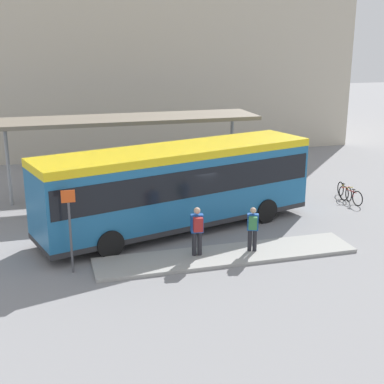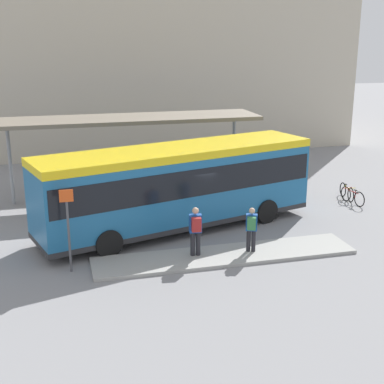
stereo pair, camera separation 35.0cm
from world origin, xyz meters
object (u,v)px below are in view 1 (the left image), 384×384
pedestrian_companion (197,228)px  bicycle_red (350,195)px  bicycle_yellow (345,191)px  city_bus (178,182)px  platform_sign (70,228)px  pedestrian_waiting (253,227)px

pedestrian_companion → bicycle_red: size_ratio=1.06×
bicycle_red → bicycle_yellow: bearing=-17.8°
city_bus → bicycle_red: city_bus is taller
bicycle_red → bicycle_yellow: 0.73m
platform_sign → bicycle_red: bearing=18.4°
bicycle_yellow → platform_sign: 14.00m
city_bus → bicycle_red: size_ratio=6.99×
city_bus → pedestrian_waiting: 3.84m
city_bus → pedestrian_waiting: bearing=-76.4°
pedestrian_companion → bicycle_red: (8.66, 4.33, -0.76)m
pedestrian_companion → city_bus: bearing=3.8°
city_bus → platform_sign: (-4.36, -3.06, -0.38)m
city_bus → pedestrian_companion: city_bus is taller
bicycle_yellow → platform_sign: bearing=-61.4°
pedestrian_companion → bicycle_yellow: pedestrian_companion is taller
city_bus → pedestrian_companion: 3.21m
pedestrian_waiting → platform_sign: 6.24m
pedestrian_companion → platform_sign: platform_sign is taller
bicycle_yellow → platform_sign: (-13.02, -5.01, 1.20)m
pedestrian_companion → platform_sign: (-4.23, 0.04, 0.44)m
platform_sign → bicycle_yellow: bearing=21.0°
pedestrian_waiting → bicycle_red: 8.07m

